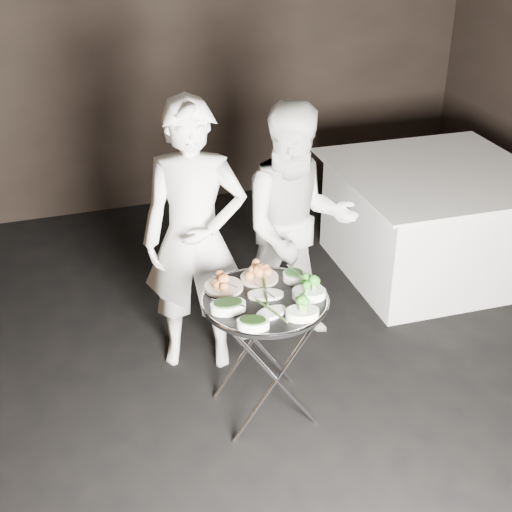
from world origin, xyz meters
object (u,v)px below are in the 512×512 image
object	(u,v)px
serving_tray	(265,300)
tray_stand	(264,351)
dining_table	(432,222)
waiter_right	(297,227)
waiter_left	(195,239)

from	to	relation	value
serving_tray	tray_stand	bearing A→B (deg)	89.40
dining_table	waiter_right	bearing A→B (deg)	-159.81
waiter_right	dining_table	xyz separation A→B (m)	(1.31, 0.48, -0.38)
serving_tray	waiter_left	world-z (taller)	waiter_left
tray_stand	waiter_left	distance (m)	0.79
tray_stand	dining_table	distance (m)	2.11
serving_tray	waiter_right	world-z (taller)	waiter_right
tray_stand	dining_table	bearing A→B (deg)	33.62
dining_table	waiter_left	bearing A→B (deg)	-164.64
tray_stand	dining_table	world-z (taller)	dining_table
waiter_right	dining_table	world-z (taller)	waiter_right
tray_stand	dining_table	size ratio (longest dim) A/B	0.52
tray_stand	dining_table	xyz separation A→B (m)	(1.76, 1.17, -0.00)
waiter_left	waiter_right	bearing A→B (deg)	23.81
waiter_left	dining_table	distance (m)	2.10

